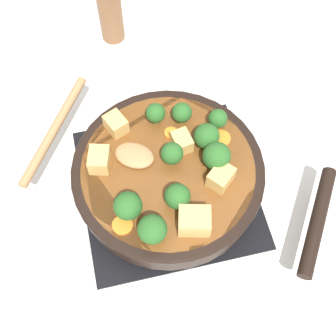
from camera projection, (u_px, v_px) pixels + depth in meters
ground_plane at (168, 188)px, 0.86m from camera, size 2.40×2.40×0.00m
front_burner_grate at (168, 185)px, 0.85m from camera, size 0.31×0.31×0.03m
skillet_pan at (169, 175)px, 0.81m from camera, size 0.39×0.44×0.05m
wooden_spoon at (88, 141)px, 0.80m from camera, size 0.22×0.24×0.02m
tofu_cube_center_large at (221, 177)px, 0.76m from camera, size 0.05×0.05×0.03m
tofu_cube_near_handle at (116, 124)px, 0.81m from camera, size 0.05×0.04×0.03m
tofu_cube_east_chunk at (182, 142)px, 0.79m from camera, size 0.04×0.04×0.03m
tofu_cube_west_chunk at (99, 160)px, 0.77m from camera, size 0.05×0.04×0.03m
tofu_cube_back_piece at (194, 221)px, 0.72m from camera, size 0.05×0.06×0.04m
broccoli_floret_near_spoon at (218, 119)px, 0.80m from camera, size 0.03×0.03×0.04m
broccoli_floret_center_top at (152, 229)px, 0.70m from camera, size 0.05×0.05×0.05m
broccoli_floret_east_rim at (207, 136)px, 0.78m from camera, size 0.04×0.04×0.05m
broccoli_floret_west_rim at (128, 206)px, 0.72m from camera, size 0.05×0.05×0.05m
broccoli_floret_north_edge at (172, 154)px, 0.77m from camera, size 0.04×0.04×0.04m
broccoli_floret_south_cluster at (217, 156)px, 0.76m from camera, size 0.05×0.05×0.05m
broccoli_floret_mid_floret at (176, 197)px, 0.73m from camera, size 0.04×0.04×0.05m
broccoli_floret_small_inner at (157, 113)px, 0.81m from camera, size 0.03×0.03×0.04m
broccoli_floret_tall_stem at (182, 113)px, 0.81m from camera, size 0.04×0.04×0.04m
carrot_slice_orange_thin at (171, 133)px, 0.82m from camera, size 0.02×0.02×0.01m
carrot_slice_near_center at (122, 225)px, 0.74m from camera, size 0.03×0.03×0.01m
carrot_slice_edge_slice at (221, 138)px, 0.81m from camera, size 0.03×0.03×0.01m
pepper_mill at (109, 1)px, 0.94m from camera, size 0.05×0.05×0.21m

